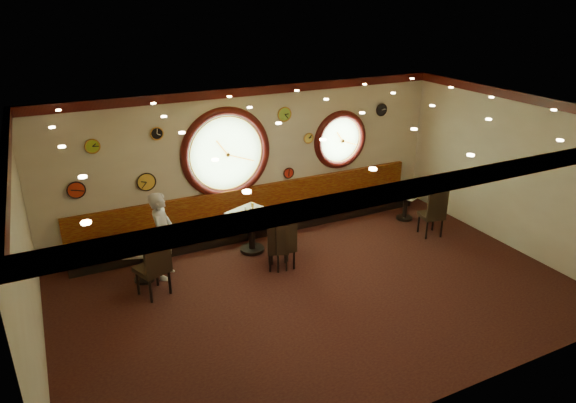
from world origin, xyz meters
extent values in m
cube|color=black|center=(0.00, 0.00, 0.00)|extent=(9.00, 6.00, 0.00)
cube|color=gold|center=(0.00, 0.00, 3.20)|extent=(9.00, 6.00, 0.02)
cube|color=beige|center=(0.00, 3.00, 1.60)|extent=(9.00, 0.02, 3.20)
cube|color=beige|center=(0.00, -3.00, 1.60)|extent=(9.00, 0.02, 3.20)
cube|color=beige|center=(-4.50, 0.00, 1.60)|extent=(0.02, 6.00, 3.20)
cube|color=beige|center=(4.50, 0.00, 1.60)|extent=(0.02, 6.00, 3.20)
cube|color=#3A0C0A|center=(0.00, 2.95, 3.11)|extent=(9.00, 0.10, 0.18)
cube|color=#3A0C0A|center=(0.00, -2.95, 3.11)|extent=(9.00, 0.10, 0.18)
cube|color=#3A0C0A|center=(-4.45, 0.00, 3.11)|extent=(0.10, 6.00, 0.18)
cube|color=#3A0C0A|center=(4.45, 0.00, 3.11)|extent=(0.10, 6.00, 0.18)
cube|color=black|center=(0.00, 2.72, 0.10)|extent=(8.00, 0.55, 0.20)
cube|color=#551007|center=(0.00, 2.72, 0.35)|extent=(8.00, 0.55, 0.30)
cube|color=#5D0D07|center=(0.00, 2.94, 0.75)|extent=(8.00, 0.10, 0.55)
cylinder|color=#9BD27E|center=(-0.60, 3.00, 1.85)|extent=(1.66, 0.02, 1.66)
torus|color=#3A0C0A|center=(-0.60, 2.98, 1.85)|extent=(1.98, 0.18, 1.98)
torus|color=gold|center=(-0.60, 2.95, 1.85)|extent=(1.61, 0.03, 1.61)
cylinder|color=#9BD27E|center=(2.20, 3.00, 1.80)|extent=(1.10, 0.02, 1.10)
torus|color=#3A0C0A|center=(2.20, 2.98, 1.80)|extent=(1.38, 0.18, 1.38)
torus|color=gold|center=(2.20, 2.95, 1.80)|extent=(1.09, 0.03, 1.09)
cylinder|color=red|center=(0.85, 2.96, 1.20)|extent=(0.24, 0.03, 0.24)
cylinder|color=yellow|center=(-2.30, 2.96, 1.50)|extent=(0.36, 0.03, 0.36)
cylinder|color=#E4D64C|center=(1.35, 2.96, 1.95)|extent=(0.22, 0.03, 0.22)
cylinder|color=#89B939|center=(0.75, 2.96, 2.55)|extent=(0.30, 0.03, 0.30)
cylinder|color=red|center=(-3.60, 2.96, 1.55)|extent=(0.32, 0.03, 0.32)
cylinder|color=black|center=(-2.00, 2.96, 2.45)|extent=(0.24, 0.03, 0.24)
cylinder|color=black|center=(3.30, 2.96, 2.40)|extent=(0.28, 0.03, 0.28)
cylinder|color=#99BD25|center=(-3.20, 2.96, 2.35)|extent=(0.26, 0.03, 0.26)
cylinder|color=black|center=(-2.73, 1.78, 0.03)|extent=(0.38, 0.38, 0.05)
cylinder|color=black|center=(-2.73, 1.78, 0.32)|extent=(0.10, 0.10, 0.60)
cube|color=white|center=(-2.73, 1.78, 0.64)|extent=(0.76, 0.76, 0.04)
cylinder|color=black|center=(-0.47, 1.98, 0.03)|extent=(0.50, 0.50, 0.07)
cylinder|color=black|center=(-0.47, 1.98, 0.43)|extent=(0.14, 0.14, 0.79)
cube|color=white|center=(-0.47, 1.98, 0.84)|extent=(1.03, 1.03, 0.06)
cylinder|color=black|center=(0.05, 1.77, 0.03)|extent=(0.39, 0.39, 0.05)
cylinder|color=black|center=(0.05, 1.77, 0.33)|extent=(0.11, 0.11, 0.62)
cube|color=white|center=(0.05, 1.77, 0.66)|extent=(0.81, 0.81, 0.04)
cylinder|color=black|center=(3.38, 1.87, 0.03)|extent=(0.38, 0.38, 0.05)
cylinder|color=black|center=(3.38, 1.87, 0.33)|extent=(0.10, 0.10, 0.60)
cube|color=white|center=(3.38, 1.87, 0.64)|extent=(0.79, 0.79, 0.04)
cube|color=black|center=(-2.67, 1.23, 0.51)|extent=(0.65, 0.65, 0.09)
cube|color=black|center=(-2.59, 1.03, 0.88)|extent=(0.49, 0.25, 0.66)
cube|color=black|center=(-0.29, 1.12, 0.40)|extent=(0.52, 0.52, 0.07)
cube|color=black|center=(-0.36, 0.96, 0.70)|extent=(0.39, 0.20, 0.52)
cube|color=black|center=(-0.19, 1.10, 0.43)|extent=(0.45, 0.45, 0.07)
cube|color=black|center=(-0.20, 0.91, 0.74)|extent=(0.43, 0.08, 0.55)
cube|color=black|center=(3.34, 0.95, 0.46)|extent=(0.54, 0.54, 0.08)
cube|color=black|center=(3.30, 0.76, 0.80)|extent=(0.46, 0.15, 0.60)
cylinder|color=silver|center=(-2.80, 1.80, 0.71)|extent=(0.04, 0.04, 0.11)
cylinder|color=silver|center=(-0.56, 2.08, 0.92)|extent=(0.04, 0.04, 0.11)
cylinder|color=#BABABE|center=(-0.03, 1.77, 0.72)|extent=(0.03, 0.03, 0.09)
cylinder|color=silver|center=(3.35, 1.96, 0.71)|extent=(0.04, 0.04, 0.10)
cylinder|color=silver|center=(-2.71, 1.71, 0.70)|extent=(0.03, 0.03, 0.09)
cylinder|color=silver|center=(-0.48, 1.97, 0.92)|extent=(0.04, 0.04, 0.11)
cylinder|color=silver|center=(0.12, 1.79, 0.73)|extent=(0.04, 0.04, 0.10)
cylinder|color=silver|center=(3.43, 1.82, 0.72)|extent=(0.04, 0.04, 0.11)
cylinder|color=gold|center=(-2.60, 1.84, 0.74)|extent=(0.05, 0.05, 0.17)
cylinder|color=gold|center=(-0.41, 2.07, 0.95)|extent=(0.05, 0.05, 0.16)
cylinder|color=orange|center=(0.10, 1.80, 0.75)|extent=(0.04, 0.04, 0.14)
cylinder|color=#C57E2E|center=(3.49, 1.95, 0.73)|extent=(0.05, 0.05, 0.15)
imported|color=silver|center=(-2.32, 1.78, 0.85)|extent=(0.64, 0.73, 1.69)
camera|label=1|loc=(-3.99, -6.85, 5.03)|focal=32.00mm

